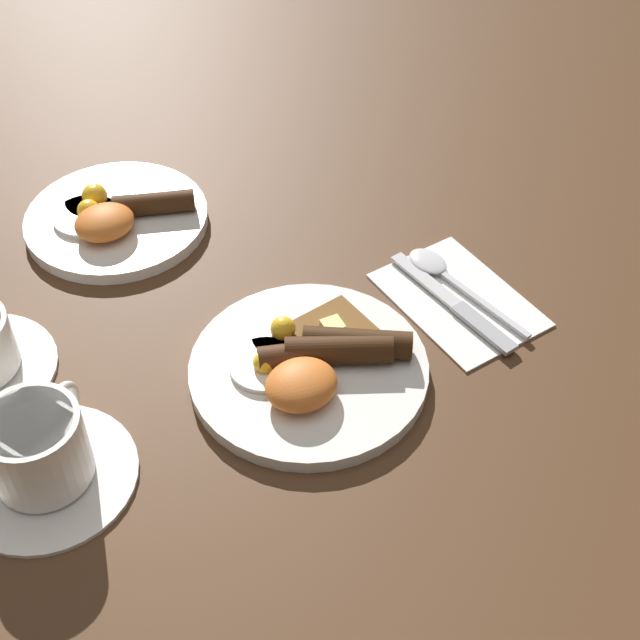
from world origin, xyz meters
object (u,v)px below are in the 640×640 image
object	(u,v)px
knife	(458,306)
spoon	(439,270)
breakfast_plate_far	(115,217)
breakfast_plate_near	(312,364)
teacup_near	(40,454)

from	to	relation	value
knife	spoon	distance (m)	0.06
breakfast_plate_far	knife	size ratio (longest dim) A/B	1.16
breakfast_plate_near	teacup_near	size ratio (longest dim) A/B	1.45
breakfast_plate_far	spoon	world-z (taller)	breakfast_plate_far
breakfast_plate_far	teacup_near	size ratio (longest dim) A/B	1.31
breakfast_plate_far	knife	bearing A→B (deg)	-54.36
breakfast_plate_far	knife	distance (m)	0.41
breakfast_plate_far	spoon	size ratio (longest dim) A/B	1.22
breakfast_plate_far	spoon	distance (m)	0.38
knife	spoon	world-z (taller)	spoon
breakfast_plate_far	teacup_near	xyz separation A→B (m)	(-0.20, -0.29, 0.02)
breakfast_plate_far	knife	world-z (taller)	breakfast_plate_far
spoon	breakfast_plate_near	bearing A→B (deg)	97.40
breakfast_plate_far	knife	xyz separation A→B (m)	(0.24, -0.33, -0.01)
breakfast_plate_near	knife	distance (m)	0.18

